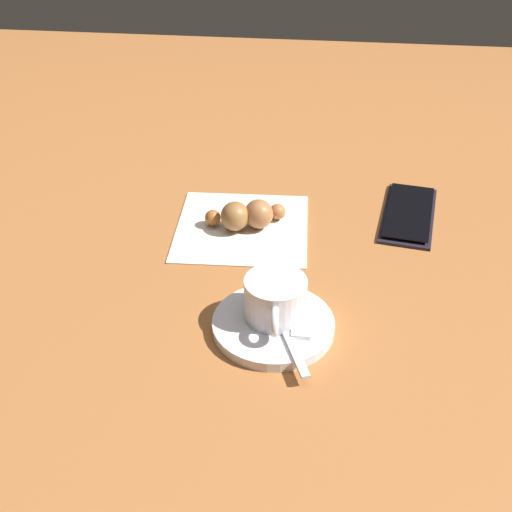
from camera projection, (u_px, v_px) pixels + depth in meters
The scene contains 8 objects.
ground_plane at pixel (269, 267), 0.78m from camera, with size 1.80×1.80×0.00m, color #A46232.
saucer at pixel (273, 325), 0.69m from camera, with size 0.13×0.13×0.01m, color white.
espresso_cup at pixel (275, 299), 0.68m from camera, with size 0.09×0.07×0.05m.
teaspoon at pixel (280, 317), 0.69m from camera, with size 0.13×0.06×0.01m.
sugar_packet at pixel (301, 317), 0.68m from camera, with size 0.06×0.02×0.01m, color white.
napkin at pixel (242, 227), 0.85m from camera, with size 0.17×0.17×0.00m, color white.
croissant at pixel (247, 215), 0.84m from camera, with size 0.07×0.11×0.04m.
cell_phone at pixel (409, 214), 0.87m from camera, with size 0.16×0.09×0.01m.
Camera 1 is at (0.63, 0.06, 0.46)m, focal length 45.95 mm.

